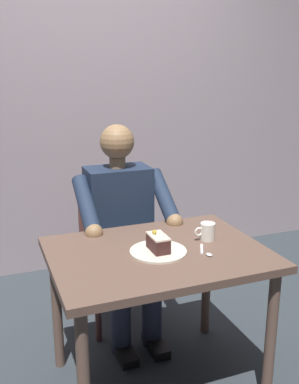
# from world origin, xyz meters

# --- Properties ---
(ground_plane) EXTENTS (14.00, 14.00, 0.00)m
(ground_plane) POSITION_xyz_m (0.00, 0.00, 0.00)
(ground_plane) COLOR #323A40
(cafe_rear_panel) EXTENTS (6.40, 0.12, 3.00)m
(cafe_rear_panel) POSITION_xyz_m (0.00, -1.54, 1.50)
(cafe_rear_panel) COLOR #AC99A1
(cafe_rear_panel) RESTS_ON ground
(dining_table) EXTENTS (0.97, 0.72, 0.70)m
(dining_table) POSITION_xyz_m (0.00, 0.00, 0.61)
(dining_table) COLOR brown
(dining_table) RESTS_ON ground
(chair) EXTENTS (0.42, 0.42, 0.89)m
(chair) POSITION_xyz_m (0.00, -0.70, 0.49)
(chair) COLOR brown
(chair) RESTS_ON ground
(seated_person) EXTENTS (0.53, 0.58, 1.20)m
(seated_person) POSITION_xyz_m (0.00, -0.52, 0.62)
(seated_person) COLOR #1F2B43
(seated_person) RESTS_ON ground
(dessert_plate) EXTENTS (0.26, 0.26, 0.01)m
(dessert_plate) POSITION_xyz_m (0.01, 0.02, 0.71)
(dessert_plate) COLOR silver
(dessert_plate) RESTS_ON dining_table
(cake_slice) EXTENTS (0.07, 0.13, 0.09)m
(cake_slice) POSITION_xyz_m (0.01, 0.02, 0.75)
(cake_slice) COLOR #41221F
(cake_slice) RESTS_ON dessert_plate
(coffee_cup) EXTENTS (0.11, 0.07, 0.08)m
(coffee_cup) POSITION_xyz_m (-0.27, -0.04, 0.75)
(coffee_cup) COLOR white
(coffee_cup) RESTS_ON dining_table
(dessert_spoon) EXTENTS (0.06, 0.14, 0.01)m
(dessert_spoon) POSITION_xyz_m (-0.19, 0.10, 0.71)
(dessert_spoon) COLOR silver
(dessert_spoon) RESTS_ON dining_table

